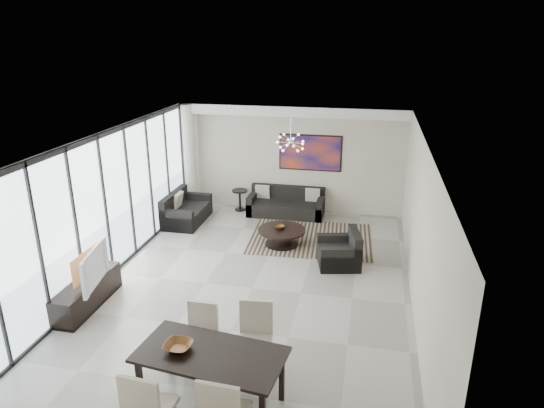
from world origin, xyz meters
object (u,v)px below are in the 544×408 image
(coffee_table, at_px, (282,236))
(television, at_px, (88,267))
(tv_console, at_px, (87,293))
(sofa_main, at_px, (286,206))
(dining_table, at_px, (211,359))

(coffee_table, distance_m, television, 4.45)
(coffee_table, height_order, tv_console, tv_console)
(tv_console, distance_m, television, 0.61)
(sofa_main, height_order, tv_console, sofa_main)
(sofa_main, distance_m, tv_console, 5.94)
(sofa_main, xyz_separation_m, tv_console, (-2.70, -5.30, 0.01))
(coffee_table, xyz_separation_m, sofa_main, (-0.25, 1.96, 0.03))
(television, bearing_deg, coffee_table, -49.96)
(coffee_table, bearing_deg, tv_console, -131.37)
(coffee_table, height_order, television, television)
(tv_console, bearing_deg, dining_table, -32.03)
(coffee_table, height_order, dining_table, dining_table)
(sofa_main, relative_size, television, 1.77)
(sofa_main, bearing_deg, coffee_table, -82.84)
(television, xyz_separation_m, dining_table, (2.83, -1.79, -0.13))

